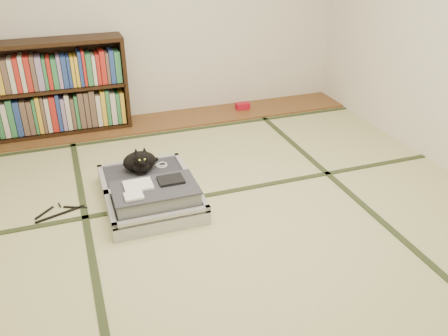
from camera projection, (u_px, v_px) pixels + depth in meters
name	position (u px, v px, depth m)	size (l,w,h in m)	color
floor	(234.00, 221.00, 3.40)	(4.50, 4.50, 0.00)	#C2BD81
wood_strip	(168.00, 120.00, 5.06)	(4.00, 0.50, 0.02)	brown
red_item	(243.00, 106.00, 5.32)	(0.15, 0.09, 0.07)	#B00E23
room_shell	(236.00, 10.00, 2.71)	(4.50, 4.50, 4.50)	white
tatami_borders	(212.00, 188.00, 3.81)	(4.00, 4.50, 0.01)	#2D381E
bookcase	(58.00, 89.00, 4.60)	(1.31, 0.30, 0.92)	black
suitcase	(151.00, 193.00, 3.56)	(0.68, 0.91, 0.27)	silver
cat	(140.00, 162.00, 3.74)	(0.30, 0.30, 0.24)	black
cable_coil	(162.00, 165.00, 3.87)	(0.09, 0.09, 0.02)	white
hanger	(60.00, 212.00, 3.49)	(0.38, 0.23, 0.01)	black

